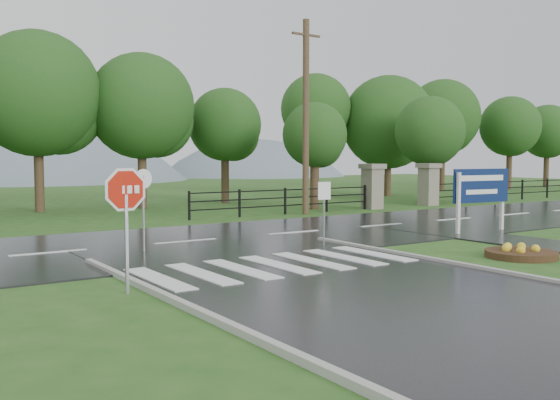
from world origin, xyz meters
TOP-DOWN VIEW (x-y plane):
  - ground at (0.00, 0.00)m, footprint 120.00×120.00m
  - main_road at (0.00, 10.00)m, footprint 90.00×8.00m
  - walkway at (8.50, 4.00)m, footprint 2.20×11.00m
  - crosswalk at (0.00, 5.00)m, footprint 6.50×2.80m
  - pillar_west at (13.00, 16.00)m, footprint 1.00×1.00m
  - pillar_east at (17.00, 16.00)m, footprint 1.00×1.00m
  - fence_west at (7.75, 16.00)m, footprint 9.58×0.08m
  - fence_east at (27.75, 16.00)m, footprint 20.58×0.08m
  - treeline at (1.00, 24.00)m, footprint 83.20×5.20m
  - stop_sign at (-3.95, 4.23)m, footprint 1.13×0.13m
  - estate_billboard at (9.43, 6.64)m, footprint 2.49×0.30m
  - flower_bed at (5.97, 2.65)m, footprint 1.80×1.80m
  - reg_sign_small at (2.94, 7.00)m, footprint 0.42×0.07m
  - reg_sign_round at (-1.81, 8.77)m, footprint 0.52×0.12m
  - utility_pole_east at (8.52, 15.50)m, footprint 1.54×0.29m
  - entrance_tree_left at (10.54, 17.50)m, footprint 3.19×3.19m
  - entrance_tree_right at (18.69, 17.50)m, footprint 3.93×3.93m

SIDE VIEW (x-z plane):
  - ground at x=0.00m, z-range 0.00..0.00m
  - main_road at x=0.00m, z-range -0.02..0.02m
  - walkway at x=8.50m, z-range -0.02..0.02m
  - treeline at x=1.00m, z-range -5.00..5.00m
  - crosswalk at x=0.00m, z-range 0.05..0.07m
  - flower_bed at x=5.97m, z-range -0.05..0.31m
  - fence_west at x=7.75m, z-range 0.12..1.32m
  - fence_east at x=27.75m, z-range 0.14..1.34m
  - pillar_west at x=13.00m, z-range 0.06..2.30m
  - pillar_east at x=17.00m, z-range 0.06..2.30m
  - reg_sign_small at x=2.94m, z-range 0.41..2.29m
  - reg_sign_round at x=-1.81m, z-range 0.30..2.57m
  - estate_billboard at x=9.43m, z-range 0.41..2.60m
  - stop_sign at x=-3.95m, z-range 0.51..3.06m
  - entrance_tree_left at x=10.54m, z-range 1.01..6.27m
  - entrance_tree_right at x=18.69m, z-range 1.01..7.01m
  - utility_pole_east at x=8.52m, z-range 0.07..8.73m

